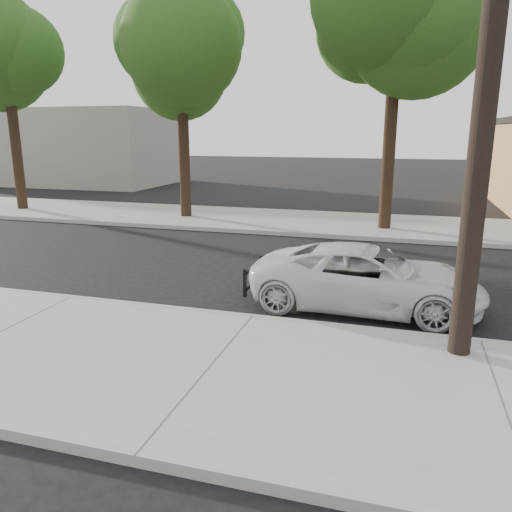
% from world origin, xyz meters
% --- Properties ---
extents(ground, '(120.00, 120.00, 0.00)m').
position_xyz_m(ground, '(0.00, 0.00, 0.00)').
color(ground, black).
rests_on(ground, ground).
extents(near_sidewalk, '(90.00, 4.40, 0.15)m').
position_xyz_m(near_sidewalk, '(0.00, -4.30, 0.07)').
color(near_sidewalk, gray).
rests_on(near_sidewalk, ground).
extents(far_sidewalk, '(90.00, 5.00, 0.15)m').
position_xyz_m(far_sidewalk, '(0.00, 8.50, 0.07)').
color(far_sidewalk, gray).
rests_on(far_sidewalk, ground).
extents(curb_near, '(90.00, 0.12, 0.16)m').
position_xyz_m(curb_near, '(0.00, -2.10, 0.07)').
color(curb_near, '#9E9B93').
rests_on(curb_near, ground).
extents(building_far, '(14.00, 8.00, 5.00)m').
position_xyz_m(building_far, '(-20.00, 20.00, 2.50)').
color(building_far, gray).
rests_on(building_far, ground).
extents(utility_pole, '(1.40, 0.34, 9.00)m').
position_xyz_m(utility_pole, '(3.60, -2.70, 4.70)').
color(utility_pole, black).
rests_on(utility_pole, near_sidewalk).
extents(tree_a, '(4.65, 4.50, 9.00)m').
position_xyz_m(tree_a, '(-13.80, 7.85, 6.53)').
color(tree_a, black).
rests_on(tree_a, far_sidewalk).
extents(tree_b, '(4.34, 4.20, 8.45)m').
position_xyz_m(tree_b, '(-5.81, 8.06, 6.15)').
color(tree_b, black).
rests_on(tree_b, far_sidewalk).
extents(tree_c, '(4.96, 4.80, 9.55)m').
position_xyz_m(tree_c, '(2.22, 7.64, 6.91)').
color(tree_c, black).
rests_on(tree_c, far_sidewalk).
extents(police_cruiser, '(4.69, 2.28, 1.29)m').
position_xyz_m(police_cruiser, '(1.99, -0.63, 0.64)').
color(police_cruiser, silver).
rests_on(police_cruiser, ground).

